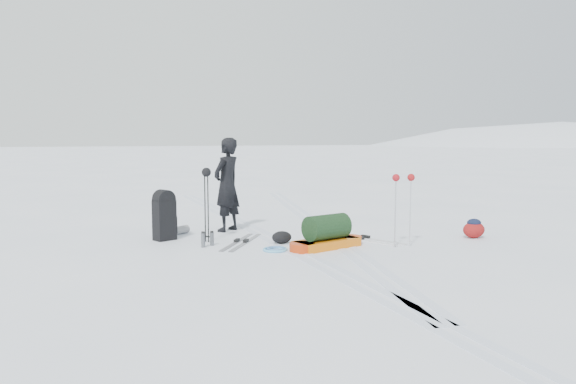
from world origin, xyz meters
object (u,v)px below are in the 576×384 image
pulk_sled (327,235)px  ski_poles_black (206,181)px  expedition_rucksack (166,216)px  skier (227,185)px

pulk_sled → ski_poles_black: ski_poles_black is taller
expedition_rucksack → ski_poles_black: size_ratio=0.70×
skier → ski_poles_black: size_ratio=1.39×
pulk_sled → ski_poles_black: bearing=128.7°
expedition_rucksack → ski_poles_black: bearing=-61.9°
pulk_sled → ski_poles_black: (-1.95, 1.18, 0.92)m
expedition_rucksack → pulk_sled: bearing=-59.4°
pulk_sled → expedition_rucksack: bearing=127.8°
expedition_rucksack → ski_poles_black: (0.71, -0.49, 0.70)m
pulk_sled → ski_poles_black: 2.46m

